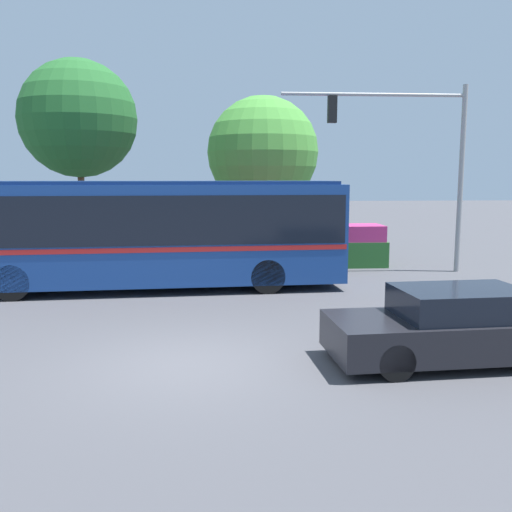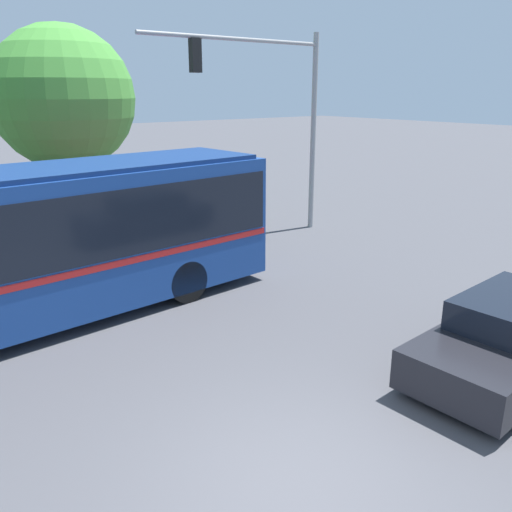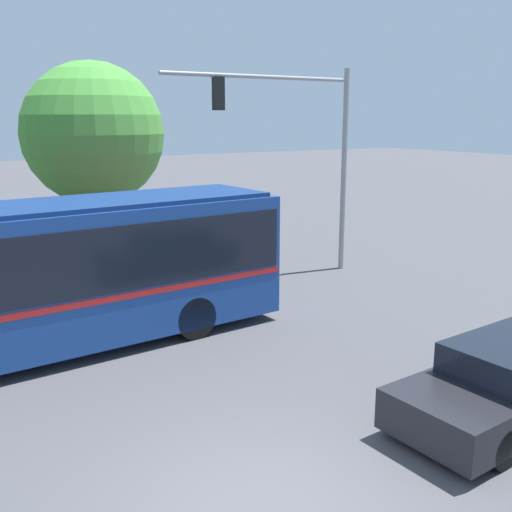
{
  "view_description": "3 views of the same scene",
  "coord_description": "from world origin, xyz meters",
  "px_view_note": "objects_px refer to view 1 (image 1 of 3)",
  "views": [
    {
      "loc": [
        0.58,
        -9.61,
        3.33
      ],
      "look_at": [
        1.57,
        4.33,
        1.34
      ],
      "focal_mm": 38.69,
      "sensor_mm": 36.0,
      "label": 1
    },
    {
      "loc": [
        -3.7,
        -3.93,
        4.73
      ],
      "look_at": [
        3.36,
        5.13,
        1.08
      ],
      "focal_mm": 36.79,
      "sensor_mm": 36.0,
      "label": 2
    },
    {
      "loc": [
        -3.61,
        -5.74,
        4.98
      ],
      "look_at": [
        3.56,
        5.82,
        1.8
      ],
      "focal_mm": 41.7,
      "sensor_mm": 36.0,
      "label": 3
    }
  ],
  "objects_px": {
    "city_bus": "(154,228)",
    "traffic_light_pole": "(418,147)",
    "sedan_foreground": "(455,327)",
    "street_tree_left": "(78,119)",
    "street_tree_centre": "(263,152)"
  },
  "relations": [
    {
      "from": "traffic_light_pole",
      "to": "street_tree_centre",
      "type": "bearing_deg",
      "value": -48.71
    },
    {
      "from": "city_bus",
      "to": "street_tree_centre",
      "type": "bearing_deg",
      "value": -119.71
    },
    {
      "from": "city_bus",
      "to": "street_tree_centre",
      "type": "height_order",
      "value": "street_tree_centre"
    },
    {
      "from": "sedan_foreground",
      "to": "street_tree_left",
      "type": "xyz_separation_m",
      "value": [
        -9.65,
        12.97,
        4.96
      ]
    },
    {
      "from": "city_bus",
      "to": "street_tree_centre",
      "type": "relative_size",
      "value": 1.65
    },
    {
      "from": "street_tree_centre",
      "to": "street_tree_left",
      "type": "bearing_deg",
      "value": -163.66
    },
    {
      "from": "traffic_light_pole",
      "to": "street_tree_left",
      "type": "relative_size",
      "value": 0.83
    },
    {
      "from": "sedan_foreground",
      "to": "street_tree_centre",
      "type": "relative_size",
      "value": 0.68
    },
    {
      "from": "city_bus",
      "to": "traffic_light_pole",
      "type": "relative_size",
      "value": 1.75
    },
    {
      "from": "city_bus",
      "to": "street_tree_left",
      "type": "xyz_separation_m",
      "value": [
        -3.47,
        5.87,
        3.76
      ]
    },
    {
      "from": "city_bus",
      "to": "street_tree_left",
      "type": "height_order",
      "value": "street_tree_left"
    },
    {
      "from": "city_bus",
      "to": "sedan_foreground",
      "type": "distance_m",
      "value": 9.49
    },
    {
      "from": "city_bus",
      "to": "traffic_light_pole",
      "type": "distance_m",
      "value": 9.53
    },
    {
      "from": "traffic_light_pole",
      "to": "city_bus",
      "type": "bearing_deg",
      "value": 15.29
    },
    {
      "from": "city_bus",
      "to": "street_tree_centre",
      "type": "distance_m",
      "value": 9.32
    }
  ]
}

